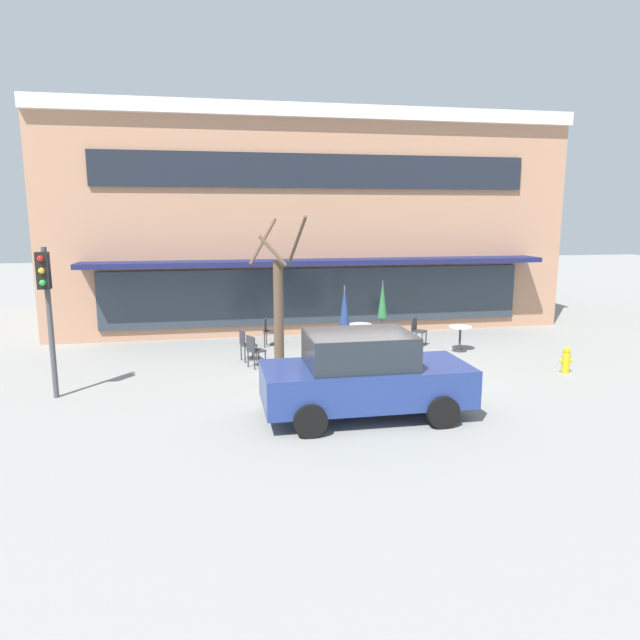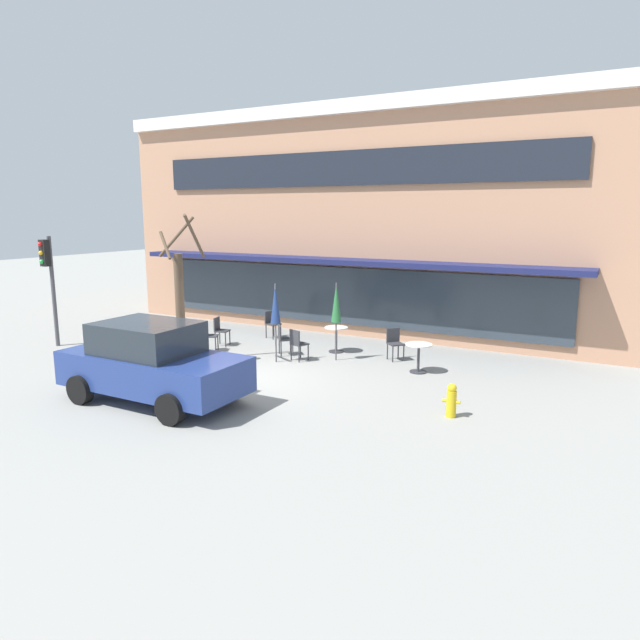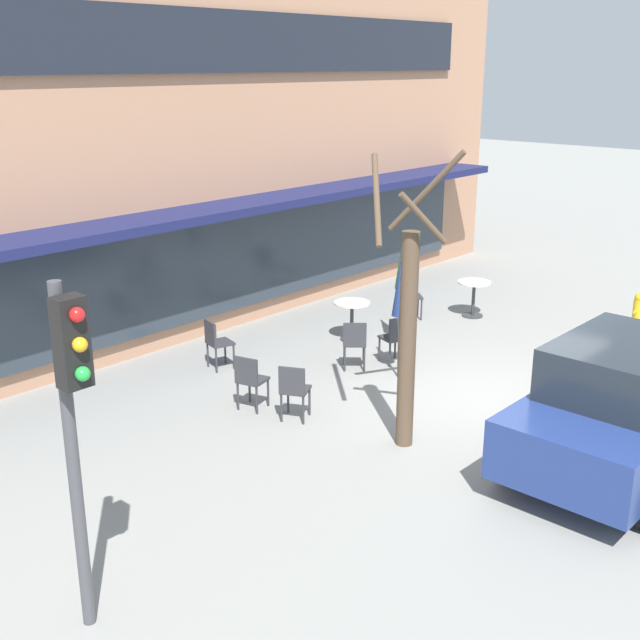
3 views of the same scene
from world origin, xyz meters
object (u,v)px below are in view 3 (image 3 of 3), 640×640
at_px(cafe_chair_1, 294,388).
at_px(traffic_light_pole, 73,406).
at_px(patio_umbrella_green_folded, 403,261).
at_px(cafe_chair_0, 395,336).
at_px(cafe_table_near_wall, 352,314).
at_px(cafe_chair_2, 250,378).
at_px(cafe_table_streetside, 474,293).
at_px(patio_umbrella_cream_folded, 401,285).
at_px(parked_sedan, 627,404).
at_px(street_tree, 407,326).
at_px(cafe_chair_3, 409,294).
at_px(cafe_chair_5, 355,341).
at_px(fire_hydrant, 638,309).
at_px(cafe_chair_4, 216,341).

height_order(cafe_chair_1, traffic_light_pole, traffic_light_pole).
relative_size(patio_umbrella_green_folded, cafe_chair_0, 2.47).
bearing_deg(cafe_table_near_wall, cafe_chair_2, -164.99).
bearing_deg(cafe_table_streetside, cafe_table_near_wall, 161.96).
height_order(cafe_table_streetside, patio_umbrella_cream_folded, patio_umbrella_cream_folded).
distance_m(cafe_chair_1, parked_sedan, 4.63).
relative_size(patio_umbrella_cream_folded, street_tree, 0.54).
height_order(cafe_chair_3, parked_sedan, parked_sedan).
relative_size(cafe_chair_2, cafe_chair_5, 1.00).
bearing_deg(cafe_chair_3, cafe_table_streetside, -42.35).
distance_m(cafe_table_streetside, cafe_chair_0, 3.40).
height_order(patio_umbrella_green_folded, cafe_chair_1, patio_umbrella_green_folded).
xyz_separation_m(patio_umbrella_green_folded, fire_hydrant, (4.12, -2.92, -1.27)).
bearing_deg(cafe_chair_2, traffic_light_pole, -149.97).
height_order(patio_umbrella_green_folded, cafe_chair_3, patio_umbrella_green_folded).
height_order(cafe_table_streetside, cafe_chair_1, cafe_chair_1).
relative_size(cafe_chair_0, parked_sedan, 0.21).
bearing_deg(cafe_chair_4, cafe_chair_0, -43.38).
distance_m(cafe_table_near_wall, cafe_table_streetside, 3.03).
relative_size(cafe_table_near_wall, patio_umbrella_green_folded, 0.35).
bearing_deg(patio_umbrella_cream_folded, parked_sedan, -97.67).
bearing_deg(parked_sedan, cafe_table_streetside, 48.81).
height_order(cafe_chair_0, cafe_chair_3, same).
xyz_separation_m(cafe_table_near_wall, cafe_chair_2, (-3.58, -0.96, 0.01)).
bearing_deg(street_tree, cafe_table_streetside, 23.02).
distance_m(cafe_chair_2, parked_sedan, 5.40).
xyz_separation_m(cafe_table_near_wall, cafe_chair_3, (1.85, 0.00, 0.01)).
relative_size(cafe_table_near_wall, cafe_chair_2, 0.85).
xyz_separation_m(cafe_chair_2, cafe_chair_5, (2.39, -0.10, 0.00)).
distance_m(parked_sedan, traffic_light_pole, 7.10).
bearing_deg(cafe_chair_4, traffic_light_pole, -140.79).
distance_m(cafe_chair_0, cafe_chair_1, 2.94).
bearing_deg(street_tree, cafe_chair_1, 106.33).
relative_size(parked_sedan, traffic_light_pole, 1.24).
height_order(cafe_table_streetside, traffic_light_pole, traffic_light_pole).
height_order(cafe_chair_5, street_tree, street_tree).
distance_m(cafe_table_near_wall, patio_umbrella_green_folded, 1.47).
bearing_deg(cafe_chair_3, patio_umbrella_green_folded, -148.80).
distance_m(cafe_chair_4, parked_sedan, 6.82).
height_order(cafe_chair_3, cafe_chair_5, same).
relative_size(patio_umbrella_green_folded, street_tree, 0.54).
relative_size(cafe_table_near_wall, cafe_chair_0, 0.85).
bearing_deg(cafe_chair_5, cafe_chair_2, 177.68).
height_order(cafe_table_near_wall, traffic_light_pole, traffic_light_pole).
relative_size(cafe_table_streetside, patio_umbrella_green_folded, 0.35).
xyz_separation_m(cafe_table_near_wall, cafe_table_streetside, (2.88, -0.94, 0.00)).
distance_m(cafe_chair_5, traffic_light_pole, 7.48).
distance_m(patio_umbrella_cream_folded, cafe_chair_2, 2.99).
xyz_separation_m(cafe_table_near_wall, patio_umbrella_green_folded, (0.43, -0.86, 1.11)).
relative_size(cafe_table_near_wall, street_tree, 0.19).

